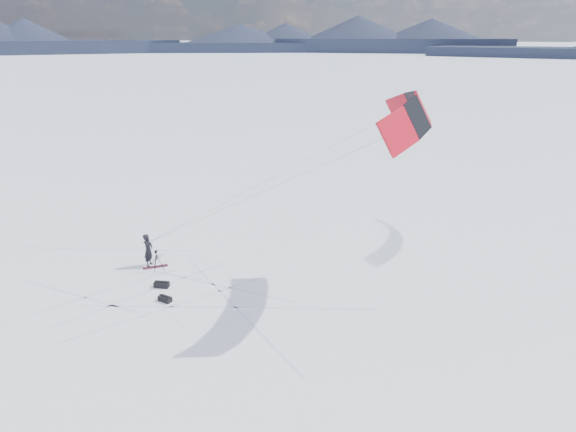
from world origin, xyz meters
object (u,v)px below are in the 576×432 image
(snowkiter, at_px, (150,266))
(gear_bag_b, at_px, (165,299))
(tripod, at_px, (157,258))
(snowboard, at_px, (155,267))
(gear_bag_a, at_px, (162,285))

(snowkiter, height_order, gear_bag_b, snowkiter)
(snowkiter, bearing_deg, tripod, -131.60)
(snowboard, distance_m, tripod, 0.94)
(snowkiter, bearing_deg, gear_bag_a, -145.97)
(gear_bag_a, bearing_deg, tripod, 118.76)
(snowkiter, distance_m, tripod, 1.20)
(tripod, bearing_deg, gear_bag_b, -78.53)
(gear_bag_a, distance_m, gear_bag_b, 1.45)
(snowkiter, xyz_separation_m, snowboard, (0.38, -0.09, 0.02))
(snowkiter, distance_m, snowboard, 0.39)
(snowkiter, height_order, gear_bag_a, snowkiter)
(snowboard, relative_size, gear_bag_b, 1.87)
(snowkiter, relative_size, gear_bag_a, 2.39)
(snowboard, relative_size, gear_bag_a, 1.71)
(snowboard, xyz_separation_m, gear_bag_a, (1.50, -1.85, 0.13))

